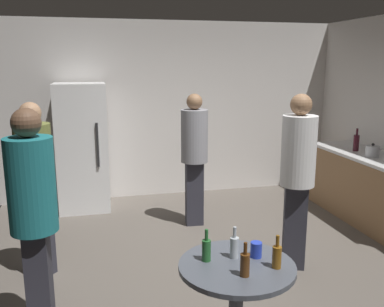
{
  "coord_description": "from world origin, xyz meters",
  "views": [
    {
      "loc": [
        -1.23,
        -3.83,
        2.08
      ],
      "look_at": [
        -0.2,
        0.46,
        1.12
      ],
      "focal_mm": 39.29,
      "sensor_mm": 36.0,
      "label": 1
    }
  ],
  "objects": [
    {
      "name": "beer_bottle_brown",
      "position": [
        -0.32,
        -1.51,
        0.82
      ],
      "size": [
        0.06,
        0.06,
        0.23
      ],
      "color": "#593314",
      "rests_on": "foreground_table"
    },
    {
      "name": "beer_bottle_clear",
      "position": [
        -0.3,
        -1.25,
        0.82
      ],
      "size": [
        0.06,
        0.06,
        0.23
      ],
      "color": "silver",
      "rests_on": "foreground_table"
    },
    {
      "name": "person_in_olive_shirt",
      "position": [
        -1.78,
        0.26,
        1.01
      ],
      "size": [
        0.48,
        0.48,
        1.72
      ],
      "rotation": [
        0.0,
        0.0,
        -0.73
      ],
      "color": "#2D2D38",
      "rests_on": "ground_plane"
    },
    {
      "name": "kettle",
      "position": [
        2.23,
        0.72,
        0.97
      ],
      "size": [
        0.24,
        0.17,
        0.18
      ],
      "color": "#B2B2B7",
      "rests_on": "kitchen_counter"
    },
    {
      "name": "wine_bottle_on_counter",
      "position": [
        2.24,
        1.08,
        1.02
      ],
      "size": [
        0.08,
        0.08,
        0.31
      ],
      "color": "#3F141E",
      "rests_on": "kitchen_counter"
    },
    {
      "name": "foreground_table",
      "position": [
        -0.32,
        -1.35,
        0.63
      ],
      "size": [
        0.8,
        0.8,
        0.73
      ],
      "color": "#4C515B",
      "rests_on": "ground_plane"
    },
    {
      "name": "person_in_teal_shirt",
      "position": [
        -1.67,
        -0.77,
        1.04
      ],
      "size": [
        0.35,
        0.35,
        1.77
      ],
      "rotation": [
        0.0,
        0.0,
        -0.04
      ],
      "color": "#2D2D38",
      "rests_on": "ground_plane"
    },
    {
      "name": "beer_bottle_green",
      "position": [
        -0.51,
        -1.25,
        0.82
      ],
      "size": [
        0.06,
        0.06,
        0.23
      ],
      "color": "#26662D",
      "rests_on": "foreground_table"
    },
    {
      "name": "person_in_gray_shirt",
      "position": [
        0.01,
        1.22,
        1.0
      ],
      "size": [
        0.36,
        0.36,
        1.7
      ],
      "rotation": [
        0.0,
        0.0,
        -1.65
      ],
      "color": "#2D2D38",
      "rests_on": "ground_plane"
    },
    {
      "name": "beer_bottle_amber",
      "position": [
        -0.08,
        -1.46,
        0.82
      ],
      "size": [
        0.06,
        0.06,
        0.23
      ],
      "color": "#8C5919",
      "rests_on": "foreground_table"
    },
    {
      "name": "refrigerator",
      "position": [
        -1.38,
        2.2,
        0.9
      ],
      "size": [
        0.7,
        0.68,
        1.8
      ],
      "color": "white",
      "rests_on": "ground_plane"
    },
    {
      "name": "ground_plane",
      "position": [
        0.0,
        0.0,
        -0.05
      ],
      "size": [
        5.2,
        5.2,
        0.1
      ],
      "primitive_type": "cube",
      "color": "#5B544C"
    },
    {
      "name": "person_in_white_shirt",
      "position": [
        0.73,
        -0.16,
        1.05
      ],
      "size": [
        0.44,
        0.44,
        1.79
      ],
      "rotation": [
        0.0,
        0.0,
        -1.94
      ],
      "color": "#2D2D38",
      "rests_on": "ground_plane"
    },
    {
      "name": "kitchen_counter",
      "position": [
        2.28,
        0.82,
        0.45
      ],
      "size": [
        0.64,
        1.96,
        0.9
      ],
      "color": "olive",
      "rests_on": "ground_plane"
    },
    {
      "name": "plastic_cup_blue",
      "position": [
        -0.15,
        -1.28,
        0.79
      ],
      "size": [
        0.08,
        0.08,
        0.11
      ],
      "primitive_type": "cylinder",
      "color": "blue",
      "rests_on": "foreground_table"
    },
    {
      "name": "wall_back",
      "position": [
        0.0,
        2.63,
        1.35
      ],
      "size": [
        5.32,
        0.06,
        2.7
      ],
      "primitive_type": "cube",
      "color": "silver",
      "rests_on": "ground_plane"
    }
  ]
}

